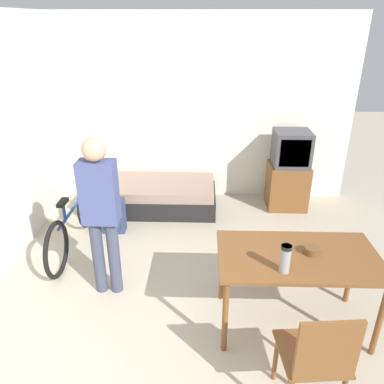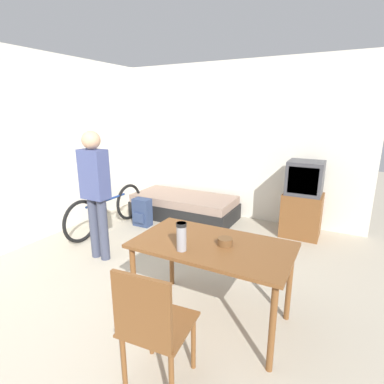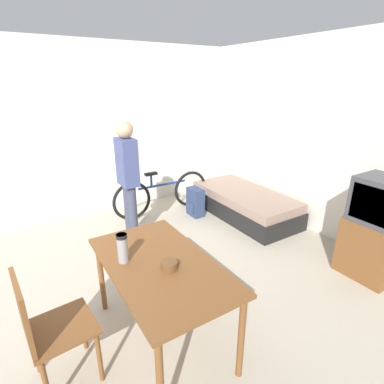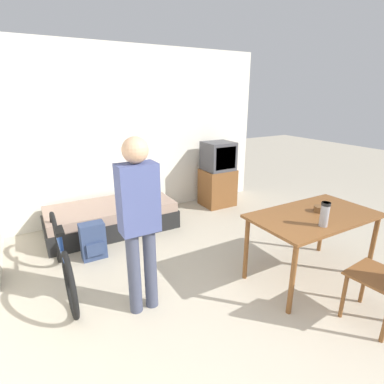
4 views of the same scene
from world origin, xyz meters
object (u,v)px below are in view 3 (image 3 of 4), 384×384
(dining_table, at_px, (161,272))
(thermos_flask, at_px, (122,247))
(person_standing, at_px, (128,174))
(mate_bowl, at_px, (169,265))
(wooden_chair, at_px, (45,326))
(backpack, at_px, (195,202))
(tv, at_px, (375,230))
(daybed, at_px, (244,204))
(bicycle, at_px, (163,194))

(dining_table, height_order, thermos_flask, thermos_flask)
(dining_table, xyz_separation_m, person_standing, (-1.79, 0.42, 0.29))
(mate_bowl, bearing_deg, wooden_chair, -99.78)
(dining_table, height_order, backpack, dining_table)
(person_standing, distance_m, backpack, 1.41)
(thermos_flask, xyz_separation_m, backpack, (-1.83, 1.85, -0.66))
(tv, height_order, backpack, tv)
(thermos_flask, bearing_deg, person_standing, 157.80)
(wooden_chair, relative_size, backpack, 2.02)
(daybed, distance_m, tv, 2.04)
(tv, relative_size, dining_table, 0.85)
(wooden_chair, xyz_separation_m, thermos_flask, (-0.13, 0.63, 0.36))
(tv, distance_m, person_standing, 3.01)
(daybed, height_order, backpack, backpack)
(bicycle, bearing_deg, backpack, 44.61)
(person_standing, xyz_separation_m, mate_bowl, (1.90, -0.40, -0.17))
(daybed, bearing_deg, tv, 3.43)
(tv, relative_size, person_standing, 0.71)
(tv, height_order, thermos_flask, tv)
(wooden_chair, distance_m, mate_bowl, 0.94)
(dining_table, distance_m, backpack, 2.60)
(dining_table, relative_size, backpack, 2.93)
(tv, relative_size, wooden_chair, 1.24)
(tv, xyz_separation_m, thermos_flask, (-0.60, -2.66, 0.33))
(bicycle, height_order, backpack, bicycle)
(tv, bearing_deg, dining_table, -99.96)
(person_standing, height_order, backpack, person_standing)
(daybed, relative_size, backpack, 3.98)
(bicycle, relative_size, thermos_flask, 7.13)
(thermos_flask, height_order, backpack, thermos_flask)
(bicycle, relative_size, mate_bowl, 13.35)
(daybed, xyz_separation_m, backpack, (-0.42, -0.69, 0.03))
(dining_table, relative_size, thermos_flask, 5.65)
(daybed, relative_size, thermos_flask, 7.69)
(daybed, height_order, wooden_chair, wooden_chair)
(daybed, xyz_separation_m, bicycle, (-0.82, -1.09, 0.13))
(daybed, bearing_deg, wooden_chair, -64.17)
(dining_table, bearing_deg, person_standing, 166.71)
(daybed, height_order, person_standing, person_standing)
(tv, height_order, mate_bowl, tv)
(thermos_flask, distance_m, mate_bowl, 0.40)
(daybed, height_order, dining_table, dining_table)
(dining_table, bearing_deg, mate_bowl, 11.98)
(thermos_flask, bearing_deg, backpack, 134.65)
(dining_table, relative_size, person_standing, 0.83)
(tv, bearing_deg, daybed, -176.57)
(tv, xyz_separation_m, person_standing, (-2.21, -2.00, 0.40))
(bicycle, xyz_separation_m, mate_bowl, (2.51, -1.19, 0.46))
(daybed, relative_size, mate_bowl, 14.40)
(dining_table, distance_m, mate_bowl, 0.16)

